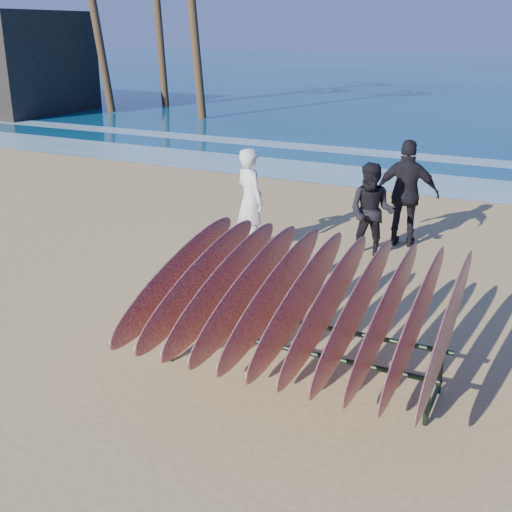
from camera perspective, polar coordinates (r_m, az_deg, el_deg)
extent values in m
plane|color=tan|center=(7.91, -2.69, -8.23)|extent=(120.00, 120.00, 0.00)
plane|color=white|center=(16.83, 14.62, 6.29)|extent=(160.00, 160.00, 0.00)
plane|color=white|center=(20.20, 16.96, 8.21)|extent=(160.00, 160.00, 0.00)
cylinder|color=black|center=(7.59, -7.60, -7.55)|extent=(0.06, 0.06, 0.50)
cylinder|color=black|center=(6.62, 14.98, -12.47)|extent=(0.06, 0.06, 0.50)
cylinder|color=black|center=(8.08, -5.08, -5.69)|extent=(0.06, 0.06, 0.50)
cylinder|color=black|center=(7.17, 16.04, -9.89)|extent=(0.06, 0.06, 0.50)
cylinder|color=black|center=(6.84, 2.85, -8.21)|extent=(3.20, 0.14, 0.06)
cylinder|color=black|center=(7.38, 4.85, -6.07)|extent=(3.20, 0.14, 0.06)
cylinder|color=black|center=(7.91, -6.25, -7.70)|extent=(0.06, 0.65, 0.04)
cylinder|color=black|center=(6.98, 15.40, -12.33)|extent=(0.06, 0.65, 0.04)
ellipsoid|color=maroon|center=(7.58, -6.94, -1.72)|extent=(0.14, 2.80, 1.19)
ellipsoid|color=maroon|center=(7.43, -4.92, -2.11)|extent=(0.14, 2.80, 1.19)
ellipsoid|color=maroon|center=(7.29, -2.82, -2.50)|extent=(0.14, 2.80, 1.19)
ellipsoid|color=maroon|center=(7.15, -0.64, -2.91)|extent=(0.14, 2.80, 1.19)
ellipsoid|color=maroon|center=(7.03, 1.63, -3.33)|extent=(0.14, 2.80, 1.19)
ellipsoid|color=maroon|center=(6.92, 3.98, -3.76)|extent=(0.14, 2.80, 1.19)
ellipsoid|color=maroon|center=(6.82, 6.40, -4.19)|extent=(0.14, 2.80, 1.19)
ellipsoid|color=maroon|center=(6.74, 8.88, -4.63)|extent=(0.14, 2.80, 1.19)
ellipsoid|color=maroon|center=(6.67, 11.43, -5.07)|extent=(0.14, 2.80, 1.19)
ellipsoid|color=maroon|center=(6.61, 14.04, -5.51)|extent=(0.14, 2.80, 1.19)
ellipsoid|color=maroon|center=(6.56, 16.68, -5.94)|extent=(0.14, 2.80, 1.19)
imported|color=white|center=(11.01, -0.54, 4.93)|extent=(0.79, 0.72, 1.81)
imported|color=black|center=(10.84, 10.23, 3.88)|extent=(0.82, 0.65, 1.63)
imported|color=black|center=(11.62, 13.25, 5.41)|extent=(1.17, 0.63, 1.90)
cylinder|color=brown|center=(30.63, -14.14, 20.03)|extent=(0.36, 1.67, 8.44)
cylinder|color=brown|center=(27.92, -5.67, 20.78)|extent=(0.36, 1.42, 8.65)
cylinder|color=brown|center=(33.24, -8.79, 21.24)|extent=(0.36, 1.02, 9.59)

